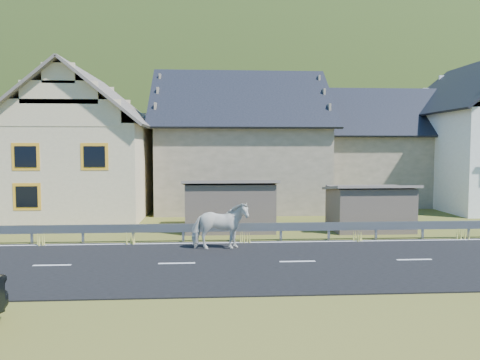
{
  "coord_description": "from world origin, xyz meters",
  "views": [
    {
      "loc": [
        -2.88,
        -15.19,
        3.84
      ],
      "look_at": [
        -1.67,
        3.94,
        2.5
      ],
      "focal_mm": 35.0,
      "sensor_mm": 36.0,
      "label": 1
    }
  ],
  "objects": [
    {
      "name": "shed_right",
      "position": [
        4.5,
        6.0,
        1.0
      ],
      "size": [
        3.8,
        2.9,
        2.2
      ],
      "primitive_type": "cube",
      "color": "#67584B",
      "rests_on": "ground"
    },
    {
      "name": "house_stone_b",
      "position": [
        9.0,
        17.0,
        4.24
      ],
      "size": [
        9.8,
        8.8,
        8.1
      ],
      "color": "tan",
      "rests_on": "ground"
    },
    {
      "name": "guardrail",
      "position": [
        -0.0,
        3.68,
        0.56
      ],
      "size": [
        28.1,
        0.09,
        0.75
      ],
      "color": "#93969B",
      "rests_on": "ground"
    },
    {
      "name": "horse",
      "position": [
        -2.54,
        2.04,
        0.93
      ],
      "size": [
        1.03,
        2.13,
        1.77
      ],
      "primitive_type": "imported",
      "rotation": [
        0.0,
        0.0,
        1.61
      ],
      "color": "silver",
      "rests_on": "road"
    },
    {
      "name": "house_cream",
      "position": [
        -10.0,
        12.0,
        4.36
      ],
      "size": [
        7.8,
        9.8,
        8.3
      ],
      "color": "beige",
      "rests_on": "ground"
    },
    {
      "name": "shed_left",
      "position": [
        -2.0,
        6.5,
        1.1
      ],
      "size": [
        4.3,
        3.3,
        2.4
      ],
      "primitive_type": "cube",
      "color": "#67584B",
      "rests_on": "ground"
    },
    {
      "name": "conifer_patch",
      "position": [
        -55.0,
        110.0,
        6.0
      ],
      "size": [
        76.0,
        50.0,
        28.0
      ],
      "primitive_type": "ellipsoid",
      "color": "black",
      "rests_on": "ground"
    },
    {
      "name": "mountain",
      "position": [
        5.0,
        180.0,
        -20.0
      ],
      "size": [
        440.0,
        280.0,
        260.0
      ],
      "primitive_type": "ellipsoid",
      "color": "#1D3410",
      "rests_on": "ground"
    },
    {
      "name": "ground",
      "position": [
        0.0,
        0.0,
        0.0
      ],
      "size": [
        160.0,
        160.0,
        0.0
      ],
      "primitive_type": "plane",
      "color": "#414E18",
      "rests_on": "ground"
    },
    {
      "name": "lane_markings",
      "position": [
        0.0,
        0.0,
        0.04
      ],
      "size": [
        60.0,
        6.6,
        0.01
      ],
      "primitive_type": "cube",
      "color": "silver",
      "rests_on": "road"
    },
    {
      "name": "road",
      "position": [
        0.0,
        0.0,
        0.02
      ],
      "size": [
        60.0,
        7.0,
        0.04
      ],
      "primitive_type": "cube",
      "color": "black",
      "rests_on": "ground"
    },
    {
      "name": "house_stone_a",
      "position": [
        -1.0,
        15.0,
        4.63
      ],
      "size": [
        10.8,
        9.8,
        8.9
      ],
      "color": "tan",
      "rests_on": "ground"
    }
  ]
}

